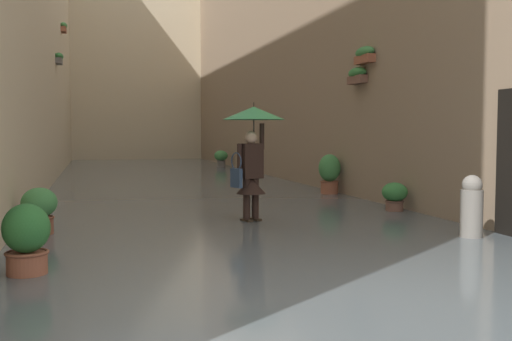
# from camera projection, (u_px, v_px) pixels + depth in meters

# --- Properties ---
(ground_plane) EXTENTS (72.02, 72.02, 0.00)m
(ground_plane) POSITION_uv_depth(u_px,v_px,m) (170.00, 181.00, 19.10)
(ground_plane) COLOR #605B56
(flood_water) EXTENTS (7.83, 34.81, 0.06)m
(flood_water) POSITION_uv_depth(u_px,v_px,m) (170.00, 180.00, 19.10)
(flood_water) COLOR #515B60
(flood_water) RESTS_ON ground_plane
(building_facade_left) EXTENTS (2.04, 32.81, 10.23)m
(building_facade_left) POSITION_uv_depth(u_px,v_px,m) (302.00, 26.00, 19.92)
(building_facade_left) COLOR gray
(building_facade_left) RESTS_ON ground_plane
(building_facade_far) EXTENTS (10.63, 1.80, 10.58)m
(building_facade_far) POSITION_uv_depth(u_px,v_px,m) (136.00, 66.00, 33.50)
(building_facade_far) COLOR beige
(building_facade_far) RESTS_ON ground_plane
(person_wading) EXTENTS (1.06, 1.06, 2.07)m
(person_wading) POSITION_uv_depth(u_px,v_px,m) (252.00, 139.00, 10.09)
(person_wading) COLOR #2D2319
(person_wading) RESTS_ON ground_plane
(potted_plant_far_left) EXTENTS (0.59, 0.59, 0.77)m
(potted_plant_far_left) POSITION_uv_depth(u_px,v_px,m) (221.00, 158.00, 26.11)
(potted_plant_far_left) COLOR #66605B
(potted_plant_far_left) RESTS_ON ground_plane
(potted_plant_near_left) EXTENTS (0.54, 0.54, 1.03)m
(potted_plant_near_left) POSITION_uv_depth(u_px,v_px,m) (329.00, 173.00, 14.61)
(potted_plant_near_left) COLOR #9E563D
(potted_plant_near_left) RESTS_ON ground_plane
(potted_plant_mid_left) EXTENTS (0.49, 0.49, 0.61)m
(potted_plant_mid_left) POSITION_uv_depth(u_px,v_px,m) (395.00, 196.00, 11.44)
(potted_plant_mid_left) COLOR brown
(potted_plant_mid_left) RESTS_ON ground_plane
(potted_plant_mid_right) EXTENTS (0.52, 0.52, 0.76)m
(potted_plant_mid_right) POSITION_uv_depth(u_px,v_px,m) (39.00, 210.00, 8.81)
(potted_plant_mid_right) COLOR brown
(potted_plant_mid_right) RESTS_ON ground_plane
(potted_plant_near_right) EXTENTS (0.49, 0.49, 0.82)m
(potted_plant_near_right) POSITION_uv_depth(u_px,v_px,m) (27.00, 240.00, 6.33)
(potted_plant_near_right) COLOR #9E563D
(potted_plant_near_right) RESTS_ON ground_plane
(mooring_bollard) EXTENTS (0.32, 0.32, 0.96)m
(mooring_bollard) POSITION_uv_depth(u_px,v_px,m) (472.00, 208.00, 8.57)
(mooring_bollard) COLOR gray
(mooring_bollard) RESTS_ON ground_plane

